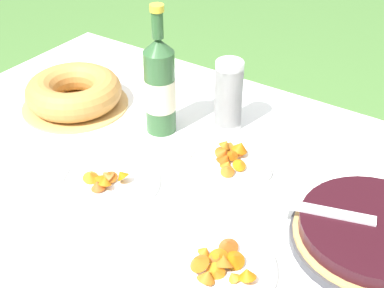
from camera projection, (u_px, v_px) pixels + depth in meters
The scene contains 9 objects.
garden_table at pixel (182, 186), 1.32m from camera, with size 1.47×0.91×0.67m.
tablecloth at pixel (182, 168), 1.29m from camera, with size 1.48×0.92×0.10m.
berry_tart at pixel (373, 234), 1.04m from camera, with size 0.32×0.32×0.06m.
bundt_cake at pixel (74, 92), 1.48m from camera, with size 0.30×0.30×0.09m.
cup_stack at pixel (229, 95), 1.36m from camera, with size 0.07×0.07×0.19m.
cider_bottle_green at pixel (160, 86), 1.33m from camera, with size 0.08×0.08×0.34m.
snack_plate_left at pixel (109, 180), 1.21m from camera, with size 0.23×0.23×0.05m.
snack_plate_right at pixel (219, 265), 0.99m from camera, with size 0.22×0.22×0.06m.
snack_plate_far at pixel (229, 162), 1.26m from camera, with size 0.21×0.21×0.05m.
Camera 1 is at (0.60, -0.84, 1.43)m, focal length 50.00 mm.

